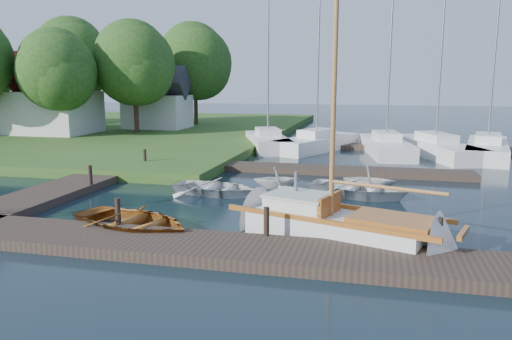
% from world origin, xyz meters
% --- Properties ---
extents(ground, '(160.00, 160.00, 0.00)m').
position_xyz_m(ground, '(0.00, 0.00, 0.00)').
color(ground, black).
rests_on(ground, ground).
extents(near_dock, '(18.00, 2.20, 0.30)m').
position_xyz_m(near_dock, '(0.00, -6.00, 0.15)').
color(near_dock, '#31281E').
rests_on(near_dock, ground).
extents(left_dock, '(2.20, 18.00, 0.30)m').
position_xyz_m(left_dock, '(-8.00, 2.00, 0.15)').
color(left_dock, '#31281E').
rests_on(left_dock, ground).
extents(far_dock, '(14.00, 1.60, 0.30)m').
position_xyz_m(far_dock, '(2.00, 6.50, 0.15)').
color(far_dock, '#31281E').
rests_on(far_dock, ground).
extents(pontoon, '(30.00, 1.60, 0.30)m').
position_xyz_m(pontoon, '(10.00, 16.00, 0.15)').
color(pontoon, '#31281E').
rests_on(pontoon, ground).
extents(shore, '(50.00, 40.00, 0.50)m').
position_xyz_m(shore, '(-28.00, 22.00, 0.25)').
color(shore, '#30531C').
rests_on(shore, ground).
extents(mooring_post_1, '(0.16, 0.16, 0.80)m').
position_xyz_m(mooring_post_1, '(-3.00, -5.00, 0.70)').
color(mooring_post_1, black).
rests_on(mooring_post_1, near_dock).
extents(mooring_post_2, '(0.16, 0.16, 0.80)m').
position_xyz_m(mooring_post_2, '(1.50, -5.00, 0.70)').
color(mooring_post_2, black).
rests_on(mooring_post_2, near_dock).
extents(mooring_post_3, '(0.16, 0.16, 0.80)m').
position_xyz_m(mooring_post_3, '(6.00, -5.00, 0.70)').
color(mooring_post_3, black).
rests_on(mooring_post_3, near_dock).
extents(mooring_post_4, '(0.16, 0.16, 0.80)m').
position_xyz_m(mooring_post_4, '(-7.00, 0.00, 0.70)').
color(mooring_post_4, black).
rests_on(mooring_post_4, left_dock).
extents(mooring_post_5, '(0.16, 0.16, 0.80)m').
position_xyz_m(mooring_post_5, '(-7.00, 5.00, 0.70)').
color(mooring_post_5, black).
rests_on(mooring_post_5, left_dock).
extents(sailboat, '(7.40, 4.14, 9.83)m').
position_xyz_m(sailboat, '(3.50, -3.99, 0.34)').
color(sailboat, silver).
rests_on(sailboat, ground).
extents(dinghy, '(4.85, 4.11, 0.85)m').
position_xyz_m(dinghy, '(-2.72, -4.70, 0.43)').
color(dinghy, '#8F4516').
rests_on(dinghy, ground).
extents(tender_a, '(3.99, 3.18, 0.74)m').
position_xyz_m(tender_a, '(-1.85, 0.70, 0.37)').
color(tender_a, silver).
rests_on(tender_a, ground).
extents(tender_b, '(2.36, 2.18, 1.03)m').
position_xyz_m(tender_b, '(0.34, 2.42, 0.52)').
color(tender_b, silver).
rests_on(tender_b, ground).
extents(tender_c, '(4.65, 3.90, 0.83)m').
position_xyz_m(tender_c, '(3.73, 1.69, 0.41)').
color(tender_c, silver).
rests_on(tender_c, ground).
extents(tender_d, '(2.35, 2.08, 1.16)m').
position_xyz_m(tender_d, '(4.17, 2.85, 0.58)').
color(tender_d, silver).
rests_on(tender_d, ground).
extents(marina_boat_0, '(4.59, 7.39, 9.98)m').
position_xyz_m(marina_boat_0, '(-2.66, 14.44, 0.57)').
color(marina_boat_0, silver).
rests_on(marina_boat_0, ground).
extents(marina_boat_1, '(5.19, 7.80, 10.91)m').
position_xyz_m(marina_boat_1, '(0.58, 14.54, 0.57)').
color(marina_boat_1, silver).
rests_on(marina_boat_1, ground).
extents(marina_boat_2, '(3.43, 7.99, 11.57)m').
position_xyz_m(marina_boat_2, '(4.98, 13.91, 0.58)').
color(marina_boat_2, silver).
rests_on(marina_boat_2, ground).
extents(marina_boat_3, '(5.05, 9.05, 12.83)m').
position_xyz_m(marina_boat_3, '(7.89, 13.79, 0.58)').
color(marina_boat_3, silver).
rests_on(marina_boat_3, ground).
extents(marina_boat_4, '(3.84, 8.82, 11.84)m').
position_xyz_m(marina_boat_4, '(10.84, 13.97, 0.58)').
color(marina_boat_4, silver).
rests_on(marina_boat_4, ground).
extents(house_a, '(6.30, 5.00, 6.29)m').
position_xyz_m(house_a, '(-20.00, 16.00, 2.96)').
color(house_a, beige).
rests_on(house_a, shore).
extents(house_c, '(5.25, 4.00, 5.28)m').
position_xyz_m(house_c, '(-14.00, 22.00, 2.58)').
color(house_c, beige).
rests_on(house_c, shore).
extents(tree_2, '(5.83, 5.75, 7.82)m').
position_xyz_m(tree_2, '(-18.00, 14.05, 5.25)').
color(tree_2, '#332114').
rests_on(tree_2, shore).
extents(tree_3, '(6.41, 6.38, 8.74)m').
position_xyz_m(tree_3, '(-14.00, 18.05, 5.81)').
color(tree_3, '#332114').
rests_on(tree_3, shore).
extents(tree_4, '(7.01, 7.01, 9.66)m').
position_xyz_m(tree_4, '(-22.00, 22.05, 6.37)').
color(tree_4, '#332114').
rests_on(tree_4, shore).
extents(tree_7, '(6.83, 6.83, 9.38)m').
position_xyz_m(tree_7, '(-12.00, 26.05, 6.20)').
color(tree_7, '#332114').
rests_on(tree_7, shore).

